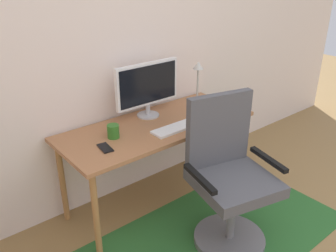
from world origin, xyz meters
name	(u,v)px	position (x,y,z in m)	size (l,w,h in m)	color
wall_back	(132,38)	(0.00, 2.20, 1.30)	(6.00, 0.10, 2.60)	silver
area_rug	(219,234)	(0.02, 1.19, 0.00)	(1.88, 1.05, 0.01)	#296129
desk	(158,132)	(-0.06, 1.81, 0.64)	(1.54, 0.63, 0.71)	#A56A43
monitor	(147,86)	(-0.02, 1.99, 0.96)	(0.57, 0.18, 0.44)	#B2B2B7
keyboard	(178,127)	(0.01, 1.65, 0.72)	(0.43, 0.13, 0.02)	white
computer_mouse	(206,117)	(0.31, 1.64, 0.72)	(0.06, 0.10, 0.03)	black
coffee_cup	(113,131)	(-0.44, 1.83, 0.76)	(0.09, 0.09, 0.10)	#2C6B22
cell_phone	(105,148)	(-0.57, 1.72, 0.71)	(0.07, 0.14, 0.01)	black
desk_lamp	(198,80)	(0.38, 1.84, 0.97)	(0.11, 0.11, 0.41)	black
office_chair	(228,183)	(0.04, 1.15, 0.47)	(0.65, 0.61, 1.06)	slate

